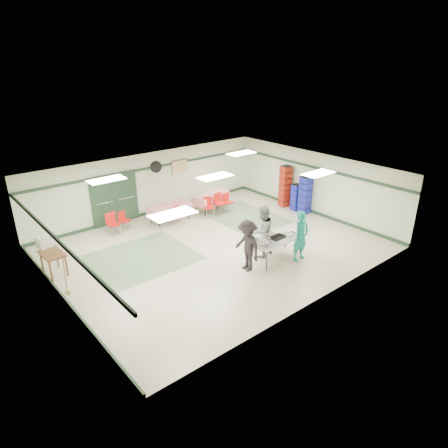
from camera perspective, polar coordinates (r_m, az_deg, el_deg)
floor at (r=14.60m, az=-1.18°, el=-3.35°), size 11.00×11.00×0.00m
ceiling at (r=13.61m, az=-1.27°, el=6.88°), size 11.00×11.00×0.00m
wall_back at (r=17.60m, az=-10.45°, el=5.69°), size 11.00×0.00×11.00m
wall_front at (r=11.20m, az=13.36°, el=-4.95°), size 11.00×0.00×11.00m
wall_left at (r=11.76m, az=-22.74°, el=-4.83°), size 0.00×9.00×9.00m
wall_right at (r=17.81m, az=12.81°, el=5.70°), size 0.00×9.00×9.00m
trim_back at (r=17.38m, az=-10.57°, el=7.87°), size 11.00×0.06×0.10m
baseboard_back at (r=17.99m, az=-10.11°, el=1.75°), size 11.00×0.06×0.12m
trim_left at (r=11.47m, az=-23.13°, el=-1.69°), size 0.06×9.00×0.10m
baseboard_left at (r=12.38m, az=-21.69°, el=-10.09°), size 0.06×9.00×0.12m
trim_right at (r=17.59m, az=12.95°, el=7.86°), size 0.06×9.00×0.10m
baseboard_right at (r=18.20m, az=12.40°, el=1.81°), size 0.06×9.00×0.12m
green_patch_a at (r=14.15m, az=-11.71°, el=-4.77°), size 3.50×3.00×0.01m
green_patch_b at (r=17.30m, az=2.96°, el=1.01°), size 2.50×3.50×0.01m
double_door_left at (r=16.74m, az=-16.80°, el=3.08°), size 0.90×0.06×2.10m
double_door_right at (r=17.10m, az=-13.91°, el=3.81°), size 0.90×0.06×2.10m
door_frame at (r=16.89m, az=-15.32°, el=3.43°), size 2.00×0.03×2.15m
wall_fan at (r=17.50m, az=-9.66°, el=8.03°), size 0.50×0.10×0.50m
scroll_banner at (r=18.16m, az=-6.34°, el=8.11°), size 0.80×0.02×0.60m
serving_table at (r=13.62m, az=7.64°, el=-2.24°), size 2.08×0.93×0.76m
sheet_tray_right at (r=13.96m, az=9.50°, el=-1.47°), size 0.58×0.45×0.02m
sheet_tray_mid at (r=13.63m, az=7.14°, el=-1.94°), size 0.63×0.49×0.02m
sheet_tray_left at (r=13.17m, az=6.42°, el=-2.83°), size 0.57×0.44×0.02m
baking_pan at (r=13.61m, az=7.65°, el=-1.89°), size 0.52×0.34×0.08m
foam_box_stack at (r=13.02m, az=4.83°, el=-2.35°), size 0.25×0.23×0.33m
volunteer_teal at (r=13.64m, az=10.93°, el=-1.69°), size 0.65×0.44×1.76m
volunteer_grey at (r=13.69m, az=5.49°, el=-1.05°), size 1.00×0.84×1.85m
volunteer_dark at (r=12.78m, az=3.33°, el=-3.10°), size 0.78×1.19×1.73m
dining_table_a at (r=17.93m, az=-1.85°, el=3.77°), size 1.79×1.02×0.77m
dining_table_b at (r=16.76m, az=-7.79°, el=2.15°), size 1.89×0.98×0.77m
chair_a at (r=17.52m, az=-0.72°, el=3.30°), size 0.46×0.46×0.93m
chair_b at (r=17.17m, az=-2.29°, el=2.75°), size 0.52×0.52×0.88m
chair_c at (r=17.80m, az=0.43°, el=3.42°), size 0.42×0.42×0.83m
chair_d at (r=16.33m, az=-6.66°, el=1.42°), size 0.48×0.49×0.84m
chair_loose_a at (r=16.36m, az=-14.19°, el=0.74°), size 0.46×0.46×0.78m
chair_loose_b at (r=15.97m, az=-15.70°, el=0.34°), size 0.45×0.45×0.91m
crate_stack_blue_a at (r=18.16m, az=10.28°, el=3.76°), size 0.41×0.41×1.20m
crate_stack_red at (r=18.48m, az=8.72°, el=5.35°), size 0.49×0.49×1.90m
crate_stack_blue_b at (r=17.80m, az=11.51°, el=4.07°), size 0.44×0.44×1.67m
printer_table at (r=13.71m, az=-23.31°, el=-4.21°), size 0.65×0.96×0.74m
office_printer at (r=14.15m, az=-24.26°, el=-2.28°), size 0.52×0.47×0.36m
broom at (r=12.56m, az=-21.80°, el=-6.48°), size 0.08×0.21×1.25m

